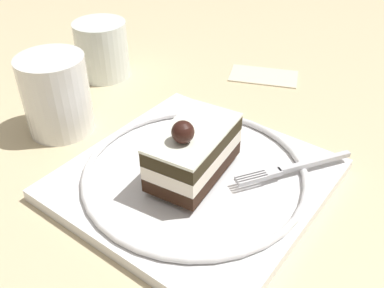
% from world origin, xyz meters
% --- Properties ---
extents(ground_plane, '(2.40, 2.40, 0.00)m').
position_xyz_m(ground_plane, '(0.00, 0.00, 0.00)').
color(ground_plane, '#CDBA8F').
extents(dessert_plate, '(0.27, 0.27, 0.02)m').
position_xyz_m(dessert_plate, '(-0.00, 0.02, 0.01)').
color(dessert_plate, silver).
rests_on(dessert_plate, ground_plane).
extents(cake_slice, '(0.06, 0.10, 0.07)m').
position_xyz_m(cake_slice, '(0.00, 0.02, 0.05)').
color(cake_slice, black).
rests_on(cake_slice, dessert_plate).
extents(fork, '(0.09, 0.10, 0.00)m').
position_xyz_m(fork, '(0.08, 0.07, 0.02)').
color(fork, silver).
rests_on(fork, dessert_plate).
extents(drink_glass_near, '(0.07, 0.07, 0.08)m').
position_xyz_m(drink_glass_near, '(-0.24, 0.17, 0.04)').
color(drink_glass_near, white).
rests_on(drink_glass_near, ground_plane).
extents(drink_glass_far, '(0.08, 0.08, 0.09)m').
position_xyz_m(drink_glass_far, '(-0.19, 0.03, 0.04)').
color(drink_glass_far, white).
rests_on(drink_glass_far, ground_plane).
extents(folded_napkin, '(0.11, 0.08, 0.00)m').
position_xyz_m(folded_napkin, '(-0.03, 0.28, 0.00)').
color(folded_napkin, beige).
rests_on(folded_napkin, ground_plane).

